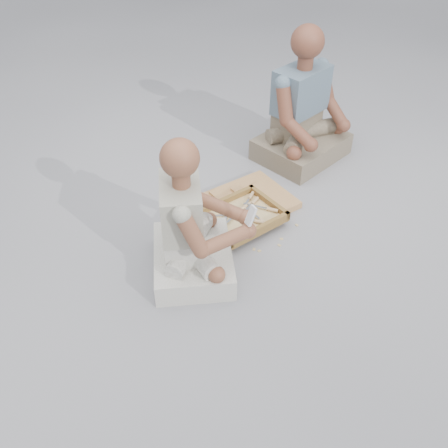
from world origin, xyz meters
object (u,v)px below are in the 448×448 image
object	(u,v)px
craftsman	(191,231)
companion	(303,117)
carved_panel	(239,205)
tool_tray	(241,217)

from	to	relation	value
craftsman	companion	size ratio (longest dim) A/B	0.87
carved_panel	craftsman	bearing A→B (deg)	-131.78
craftsman	companion	bearing A→B (deg)	142.30
tool_tray	carved_panel	bearing A→B (deg)	77.21
companion	tool_tray	bearing A→B (deg)	16.20
craftsman	tool_tray	bearing A→B (deg)	137.35
carved_panel	tool_tray	distance (m)	0.17
tool_tray	companion	size ratio (longest dim) A/B	0.60
tool_tray	craftsman	bearing A→B (deg)	-141.71
tool_tray	craftsman	size ratio (longest dim) A/B	0.69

